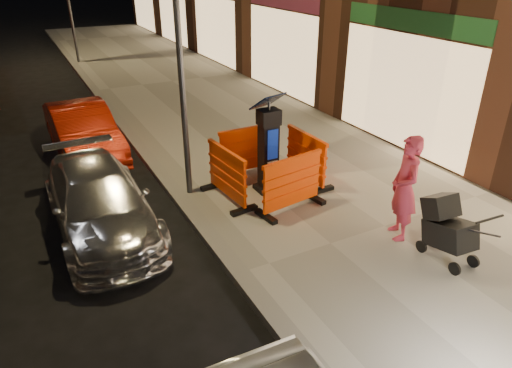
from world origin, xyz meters
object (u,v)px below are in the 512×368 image
barrier_kerbside (227,175)px  stroller (450,231)px  barrier_front (292,184)px  barrier_bldgside (306,158)px  car_silver (105,229)px  car_red (87,155)px  man (405,188)px  barrier_back (248,151)px  parking_kiosk (268,146)px

barrier_kerbside → stroller: 4.27m
barrier_front → barrier_kerbside: size_ratio=1.00×
barrier_front → stroller: (1.40, -2.61, -0.02)m
barrier_bldgside → car_silver: size_ratio=0.35×
car_red → barrier_front: bearing=-61.6°
car_red → man: bearing=-60.6°
barrier_front → barrier_back: 1.90m
barrier_back → barrier_bldgside: 1.34m
barrier_front → man: 2.13m
stroller → parking_kiosk: bearing=115.4°
barrier_front → car_silver: 3.70m
car_silver → barrier_back: bearing=11.0°
stroller → barrier_kerbside: bearing=127.4°
parking_kiosk → barrier_kerbside: (-0.95, 0.00, -0.44)m
barrier_back → man: 3.83m
car_red → stroller: stroller is taller
car_red → car_silver: bearing=-97.5°
parking_kiosk → barrier_bldgside: size_ratio=1.40×
barrier_kerbside → car_red: size_ratio=0.36×
parking_kiosk → car_red: 5.34m
barrier_bldgside → car_red: (-4.04, 4.20, -0.71)m
parking_kiosk → man: (1.20, -2.66, -0.05)m
barrier_front → car_red: (-3.09, 5.15, -0.71)m
barrier_bldgside → car_silver: barrier_bldgside is taller
parking_kiosk → barrier_front: (0.00, -0.95, -0.44)m
barrier_kerbside → barrier_bldgside: 1.90m
stroller → barrier_back: bearing=111.2°
parking_kiosk → car_silver: size_ratio=0.49×
barrier_bldgside → barrier_front: bearing=133.6°
barrier_back → parking_kiosk: bearing=-90.4°
barrier_front → barrier_bldgside: (0.95, 0.95, 0.00)m
barrier_front → barrier_bldgside: size_ratio=1.00×
barrier_front → barrier_kerbside: same height
barrier_front → barrier_kerbside: 1.34m
barrier_kerbside → car_red: barrier_kerbside is taller
man → barrier_kerbside: bearing=-117.1°
barrier_kerbside → barrier_front: bearing=-140.4°
parking_kiosk → barrier_front: parking_kiosk is taller
barrier_back → car_silver: bearing=-169.0°
man → stroller: man is taller
parking_kiosk → barrier_bldgside: parking_kiosk is taller
barrier_kerbside → stroller: size_ratio=1.33×
car_silver → man: 5.58m
barrier_front → man: size_ratio=0.75×
barrier_kerbside → man: size_ratio=0.75×
car_red → man: man is taller
parking_kiosk → barrier_kerbside: size_ratio=1.40×
barrier_kerbside → barrier_back: bearing=-50.4°
man → barrier_back: bearing=-137.7°
car_silver → car_red: car_red is taller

